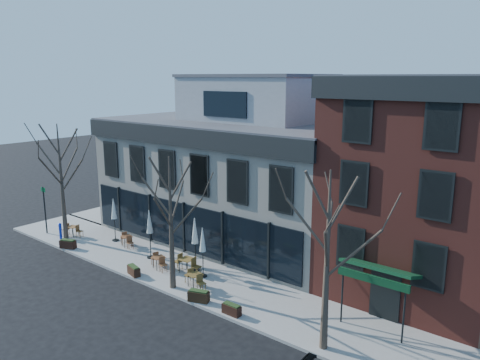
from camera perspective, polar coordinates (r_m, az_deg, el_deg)
The scene contains 23 objects.
ground at distance 30.24m, azimuth -6.62°, elevation -9.10°, with size 120.00×120.00×0.00m, color black.
sidewalk_front at distance 26.69m, azimuth -4.98°, elevation -11.92°, with size 33.50×4.70×0.15m, color gray.
sidewalk_side at distance 42.01m, azimuth -11.58°, elevation -2.98°, with size 4.50×12.00×0.15m, color gray.
corner_building at distance 32.45m, azimuth -0.35°, elevation 1.18°, with size 18.39×10.39×11.10m.
red_brick_building at distance 26.15m, azimuth 22.01°, elevation -0.45°, with size 8.20×11.78×11.18m.
tree_corner at distance 33.74m, azimuth -20.93°, elevation -0.04°, with size 3.93×3.98×7.92m.
tree_mid at distance 24.38m, azimuth -8.41°, elevation -5.04°, with size 3.50×3.55×7.04m.
tree_right at distance 19.03m, azimuth 10.58°, elevation -9.49°, with size 3.72×3.77×7.48m.
sign_pole at distance 35.82m, azimuth -22.71°, elevation -3.08°, with size 0.50×0.10×3.40m.
call_box at distance 34.61m, azimuth -21.06°, elevation -5.73°, with size 0.23×0.23×1.16m.
cafe_set_0 at distance 34.93m, azimuth -19.73°, elevation -5.76°, with size 1.67×0.88×0.86m.
cafe_set_1 at distance 31.90m, azimuth -13.63°, elevation -7.10°, with size 1.64×0.86×0.84m.
cafe_set_2 at distance 27.99m, azimuth -9.86°, elevation -9.72°, with size 1.66×0.87×0.85m.
cafe_set_3 at distance 27.23m, azimuth -6.49°, elevation -10.10°, with size 1.91×0.82×0.99m.
cafe_set_4 at distance 25.41m, azimuth -5.50°, elevation -11.90°, with size 1.75×0.85×0.89m.
umbrella_0 at distance 32.63m, azimuth -15.13°, elevation -3.68°, with size 0.47×0.47×2.96m.
umbrella_1 at distance 29.06m, azimuth -10.98°, elevation -5.33°, with size 0.49×0.49×3.05m.
umbrella_2 at distance 26.81m, azimuth -5.53°, elevation -6.54°, with size 0.50×0.50×3.14m.
umbrella_3 at distance 26.03m, azimuth -4.58°, elevation -7.59°, with size 0.46×0.46×2.85m.
planter_0 at distance 32.69m, azimuth -20.24°, elevation -7.32°, with size 1.13×0.78×0.59m.
planter_1 at distance 27.45m, azimuth -12.83°, elevation -10.69°, with size 1.04×0.62×0.54m.
planter_2 at distance 23.98m, azimuth -5.07°, elevation -13.89°, with size 1.13×0.75×0.59m.
planter_3 at distance 22.75m, azimuth -1.03°, elevation -15.47°, with size 0.94×0.38×0.53m.
Camera 1 is at (20.23, -19.56, 11.06)m, focal length 35.00 mm.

